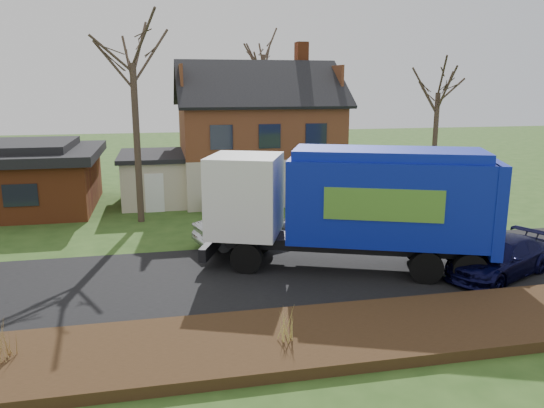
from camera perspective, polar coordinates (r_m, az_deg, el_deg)
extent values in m
plane|color=#2B4B19|center=(19.35, 0.12, -7.58)|extent=(120.00, 120.00, 0.00)
cube|color=black|center=(19.35, 0.12, -7.56)|extent=(80.00, 7.00, 0.02)
cube|color=black|center=(14.58, 4.62, -14.10)|extent=(80.00, 3.50, 0.30)
cube|color=beige|center=(32.71, -1.60, 3.28)|extent=(9.00, 7.50, 2.70)
cube|color=#5A3519|center=(32.38, -1.63, 8.09)|extent=(9.00, 7.50, 2.80)
cube|color=brown|center=(33.95, 3.19, 15.66)|extent=(0.70, 0.90, 1.60)
cube|color=beige|center=(31.71, -12.53, 2.59)|extent=(3.50, 5.50, 2.60)
cube|color=black|center=(31.50, -12.65, 5.13)|extent=(3.90, 5.90, 0.24)
cube|color=brown|center=(32.26, -26.52, 1.89)|extent=(9.00, 7.50, 2.80)
cube|color=black|center=(32.03, -26.82, 4.79)|extent=(9.80, 8.20, 0.50)
cube|color=black|center=(31.98, -26.90, 5.59)|extent=(7.00, 6.00, 0.40)
cylinder|color=black|center=(19.34, -2.76, -5.80)|extent=(1.22, 0.78, 1.15)
cylinder|color=black|center=(21.52, -1.47, -3.86)|extent=(1.22, 0.78, 1.15)
cylinder|color=black|center=(19.11, 16.25, -6.55)|extent=(1.22, 0.78, 1.15)
cylinder|color=black|center=(21.31, 15.53, -4.50)|extent=(1.22, 0.78, 1.15)
cylinder|color=black|center=(19.34, 20.51, -6.62)|extent=(1.22, 0.78, 1.15)
cylinder|color=black|center=(21.52, 19.35, -4.59)|extent=(1.22, 0.78, 1.15)
cube|color=black|center=(19.94, 8.94, -4.26)|extent=(9.37, 4.70, 0.39)
cube|color=white|center=(19.95, -2.91, 0.98)|extent=(3.38, 3.51, 2.99)
cube|color=black|center=(20.21, -6.30, 1.55)|extent=(0.97, 2.31, 1.00)
cube|color=black|center=(20.78, -6.45, -4.45)|extent=(1.26, 2.68, 0.50)
cube|color=#0C1B98|center=(19.54, 12.20, 0.46)|extent=(7.52, 5.12, 2.99)
cube|color=#0C1B98|center=(19.27, 12.43, 5.30)|extent=(7.08, 4.69, 0.33)
cube|color=#0C1B98|center=(20.09, 22.50, -0.23)|extent=(1.39, 2.78, 3.22)
cube|color=#508C2E|center=(18.14, 11.90, -0.11)|extent=(3.74, 1.49, 1.11)
cube|color=#508C2E|center=(20.89, 11.58, 1.58)|extent=(3.74, 1.49, 1.11)
imported|color=#A8ABB0|center=(22.74, -2.79, -2.56)|extent=(4.66, 2.71, 1.45)
imported|color=black|center=(20.68, 23.30, -5.29)|extent=(5.14, 3.77, 1.38)
cylinder|color=#403226|center=(26.74, -14.31, 6.20)|extent=(0.32, 0.32, 7.72)
cylinder|color=#423227|center=(32.19, 17.07, 5.79)|extent=(0.29, 0.29, 6.27)
cylinder|color=#433328|center=(39.52, -0.95, 9.39)|extent=(0.34, 0.34, 8.82)
cone|color=olive|center=(14.46, -26.88, -13.02)|extent=(0.04, 0.04, 0.95)
cone|color=olive|center=(14.42, -26.26, -13.03)|extent=(0.04, 0.04, 0.95)
cone|color=olive|center=(14.57, -26.76, -12.81)|extent=(0.04, 0.04, 0.95)
cone|color=olive|center=(14.35, -27.01, -13.23)|extent=(0.04, 0.04, 0.95)
cone|color=tan|center=(13.86, 1.35, -12.75)|extent=(0.04, 0.04, 0.92)
cone|color=tan|center=(13.83, 0.75, -12.80)|extent=(0.04, 0.04, 0.92)
cone|color=tan|center=(13.89, 1.95, -12.69)|extent=(0.04, 0.04, 0.92)
cone|color=tan|center=(13.96, 1.24, -12.55)|extent=(0.04, 0.04, 0.92)
cone|color=tan|center=(13.76, 1.47, -12.95)|extent=(0.04, 0.04, 0.92)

